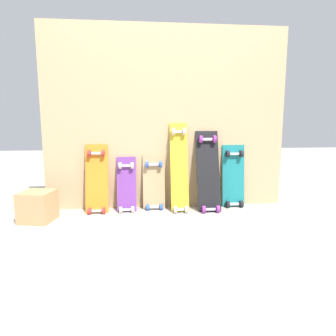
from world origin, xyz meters
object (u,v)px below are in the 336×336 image
at_px(skateboard_natural, 154,186).
at_px(skateboard_teal, 233,179).
at_px(skateboard_yellow, 179,170).
at_px(skateboard_orange, 97,182).
at_px(wooden_crate, 38,206).
at_px(skateboard_purple, 127,188).
at_px(skateboard_black, 208,174).

relative_size(skateboard_natural, skateboard_teal, 0.87).
relative_size(skateboard_yellow, skateboard_teal, 1.32).
relative_size(skateboard_orange, skateboard_natural, 1.19).
bearing_deg(wooden_crate, skateboard_purple, 17.30).
distance_m(skateboard_purple, skateboard_natural, 0.27).
bearing_deg(wooden_crate, skateboard_orange, 25.97).
bearing_deg(skateboard_black, skateboard_natural, 171.63).
bearing_deg(skateboard_teal, skateboard_yellow, -173.24).
distance_m(skateboard_natural, wooden_crate, 1.09).
xyz_separation_m(skateboard_yellow, skateboard_black, (0.29, -0.01, -0.04)).
xyz_separation_m(skateboard_orange, wooden_crate, (-0.49, -0.24, -0.16)).
bearing_deg(skateboard_natural, skateboard_teal, 0.28).
xyz_separation_m(skateboard_purple, skateboard_teal, (1.09, 0.04, 0.06)).
bearing_deg(skateboard_purple, skateboard_orange, -179.46).
relative_size(skateboard_orange, skateboard_teal, 1.04).
relative_size(skateboard_purple, wooden_crate, 2.22).
bearing_deg(skateboard_yellow, skateboard_teal, 6.76).
xyz_separation_m(skateboard_natural, skateboard_black, (0.53, -0.08, 0.12)).
distance_m(skateboard_orange, skateboard_teal, 1.37).
distance_m(skateboard_black, wooden_crate, 1.61).
height_order(skateboard_orange, skateboard_yellow, skateboard_yellow).
distance_m(skateboard_teal, wooden_crate, 1.89).
distance_m(skateboard_orange, skateboard_natural, 0.56).
bearing_deg(skateboard_purple, skateboard_natural, 7.48).
height_order(skateboard_orange, wooden_crate, skateboard_orange).
height_order(skateboard_orange, skateboard_natural, skateboard_orange).
bearing_deg(skateboard_yellow, skateboard_black, -2.96).
height_order(skateboard_black, skateboard_teal, skateboard_black).
height_order(skateboard_natural, skateboard_black, skateboard_black).
xyz_separation_m(skateboard_orange, skateboard_teal, (1.37, 0.04, -0.01)).
xyz_separation_m(skateboard_orange, skateboard_purple, (0.28, 0.00, -0.06)).
xyz_separation_m(skateboard_purple, wooden_crate, (-0.77, -0.24, -0.10)).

